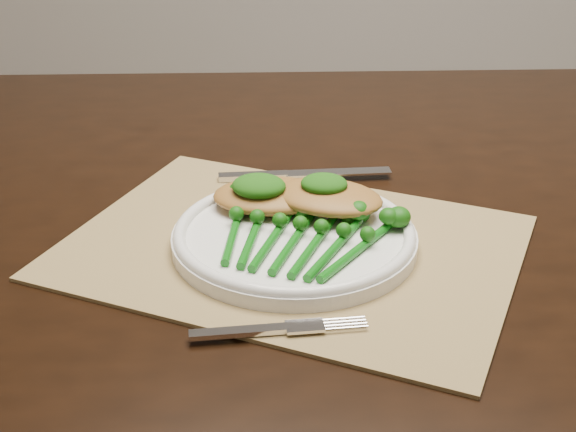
# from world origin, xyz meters

# --- Properties ---
(dining_table) EXTENTS (1.73, 1.15, 0.75)m
(dining_table) POSITION_xyz_m (-0.12, 0.06, 0.38)
(dining_table) COLOR black
(dining_table) RESTS_ON ground
(placemat) EXTENTS (0.51, 0.43, 0.00)m
(placemat) POSITION_xyz_m (-0.20, -0.12, 0.75)
(placemat) COLOR #957B4C
(placemat) RESTS_ON dining_table
(dinner_plate) EXTENTS (0.25, 0.25, 0.02)m
(dinner_plate) POSITION_xyz_m (-0.19, -0.12, 0.77)
(dinner_plate) COLOR white
(dinner_plate) RESTS_ON placemat
(knife) EXTENTS (0.21, 0.06, 0.01)m
(knife) POSITION_xyz_m (-0.22, 0.04, 0.76)
(knife) COLOR silver
(knife) RESTS_ON placemat
(fork) EXTENTS (0.15, 0.05, 0.00)m
(fork) POSITION_xyz_m (-0.18, -0.27, 0.76)
(fork) COLOR silver
(fork) RESTS_ON placemat
(chicken_fillet_left) EXTENTS (0.14, 0.10, 0.02)m
(chicken_fillet_left) POSITION_xyz_m (-0.23, -0.06, 0.78)
(chicken_fillet_left) COLOR #A77130
(chicken_fillet_left) RESTS_ON dinner_plate
(chicken_fillet_right) EXTENTS (0.14, 0.11, 0.02)m
(chicken_fillet_right) POSITION_xyz_m (-0.17, -0.07, 0.79)
(chicken_fillet_right) COLOR #A77130
(chicken_fillet_right) RESTS_ON dinner_plate
(pesto_dollop_left) EXTENTS (0.06, 0.05, 0.02)m
(pesto_dollop_left) POSITION_xyz_m (-0.24, -0.07, 0.80)
(pesto_dollop_left) COLOR #104109
(pesto_dollop_left) RESTS_ON chicken_fillet_left
(pesto_dollop_right) EXTENTS (0.05, 0.04, 0.02)m
(pesto_dollop_right) POSITION_xyz_m (-0.17, -0.07, 0.80)
(pesto_dollop_right) COLOR #104109
(pesto_dollop_right) RESTS_ON chicken_fillet_right
(broccolini_bundle) EXTENTS (0.18, 0.19, 0.04)m
(broccolini_bundle) POSITION_xyz_m (-0.19, -0.15, 0.77)
(broccolini_bundle) COLOR #0B550D
(broccolini_bundle) RESTS_ON dinner_plate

